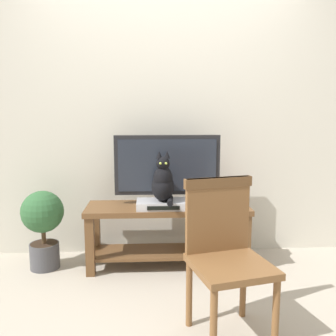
# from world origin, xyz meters

# --- Properties ---
(ground_plane) EXTENTS (12.00, 12.00, 0.00)m
(ground_plane) POSITION_xyz_m (0.00, 0.00, 0.00)
(ground_plane) COLOR #ADA393
(back_wall) EXTENTS (7.00, 0.12, 2.80)m
(back_wall) POSITION_xyz_m (0.00, 0.87, 1.40)
(back_wall) COLOR beige
(back_wall) RESTS_ON ground
(tv_stand) EXTENTS (1.36, 0.43, 0.53)m
(tv_stand) POSITION_xyz_m (0.01, 0.47, 0.36)
(tv_stand) COLOR brown
(tv_stand) RESTS_ON ground
(tv) EXTENTS (0.89, 0.20, 0.59)m
(tv) POSITION_xyz_m (0.01, 0.55, 0.84)
(tv) COLOR black
(tv) RESTS_ON tv_stand
(media_box) EXTENTS (0.43, 0.24, 0.06)m
(media_box) POSITION_xyz_m (-0.03, 0.40, 0.56)
(media_box) COLOR #BCBCC1
(media_box) RESTS_ON tv_stand
(cat) EXTENTS (0.18, 0.34, 0.41)m
(cat) POSITION_xyz_m (-0.03, 0.38, 0.75)
(cat) COLOR black
(cat) RESTS_ON media_box
(wooden_chair) EXTENTS (0.52, 0.52, 0.92)m
(wooden_chair) POSITION_xyz_m (0.30, -0.48, 0.53)
(wooden_chair) COLOR brown
(wooden_chair) RESTS_ON ground
(book_stack) EXTENTS (0.22, 0.16, 0.10)m
(book_stack) POSITION_xyz_m (0.55, 0.47, 0.58)
(book_stack) COLOR #B2332D
(book_stack) RESTS_ON tv_stand
(potted_plant) EXTENTS (0.35, 0.35, 0.67)m
(potted_plant) POSITION_xyz_m (-1.03, 0.48, 0.40)
(potted_plant) COLOR #47474C
(potted_plant) RESTS_ON ground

